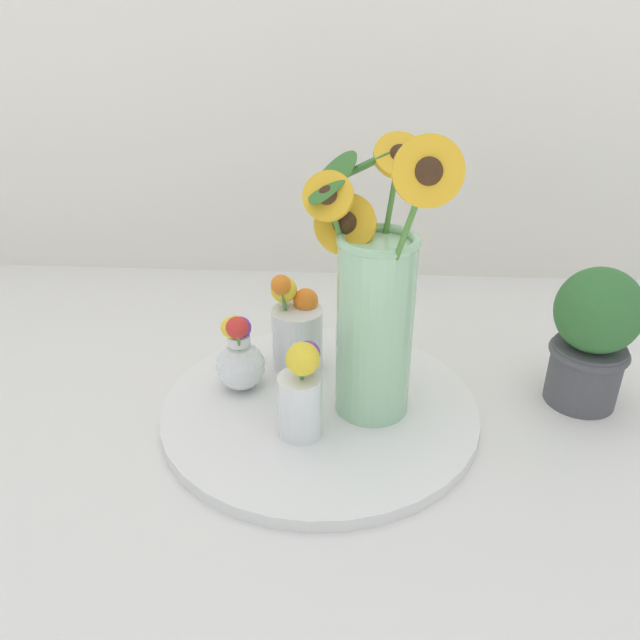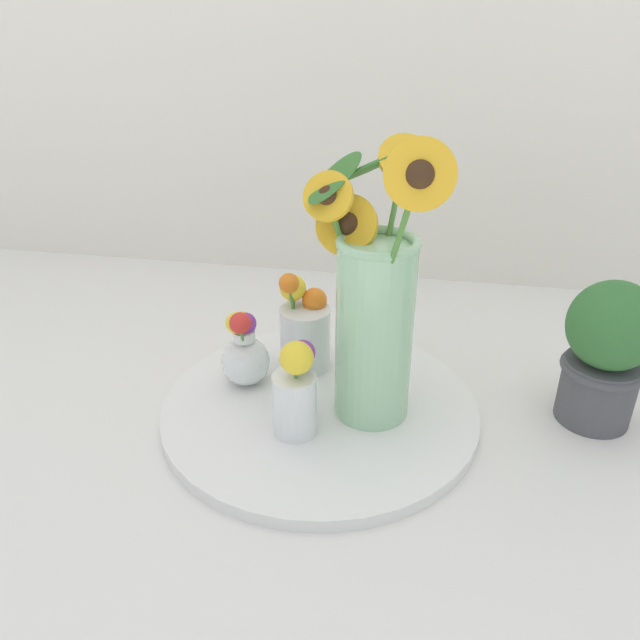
{
  "view_description": "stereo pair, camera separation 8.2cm",
  "coord_description": "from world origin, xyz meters",
  "px_view_note": "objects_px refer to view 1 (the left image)",
  "views": [
    {
      "loc": [
        0.07,
        -0.69,
        0.54
      ],
      "look_at": [
        0.03,
        0.03,
        0.15
      ],
      "focal_mm": 35.0,
      "sensor_mm": 36.0,
      "label": 1
    },
    {
      "loc": [
        0.15,
        -0.68,
        0.54
      ],
      "look_at": [
        0.03,
        0.03,
        0.15
      ],
      "focal_mm": 35.0,
      "sensor_mm": 36.0,
      "label": 2
    }
  ],
  "objects_px": {
    "serving_tray": "(320,409)",
    "mason_jar_sunflowers": "(374,309)",
    "vase_bulb_right": "(240,357)",
    "vase_small_back": "(297,330)",
    "potted_plant": "(593,335)",
    "vase_small_center": "(302,390)"
  },
  "relations": [
    {
      "from": "vase_bulb_right",
      "to": "vase_small_back",
      "type": "relative_size",
      "value": 0.81
    },
    {
      "from": "mason_jar_sunflowers",
      "to": "potted_plant",
      "type": "bearing_deg",
      "value": 10.73
    },
    {
      "from": "mason_jar_sunflowers",
      "to": "potted_plant",
      "type": "height_order",
      "value": "mason_jar_sunflowers"
    },
    {
      "from": "vase_small_center",
      "to": "potted_plant",
      "type": "bearing_deg",
      "value": 17.1
    },
    {
      "from": "potted_plant",
      "to": "vase_small_back",
      "type": "bearing_deg",
      "value": 174.3
    },
    {
      "from": "vase_bulb_right",
      "to": "potted_plant",
      "type": "relative_size",
      "value": 0.61
    },
    {
      "from": "serving_tray",
      "to": "vase_bulb_right",
      "type": "relative_size",
      "value": 3.52
    },
    {
      "from": "serving_tray",
      "to": "potted_plant",
      "type": "height_order",
      "value": "potted_plant"
    },
    {
      "from": "serving_tray",
      "to": "vase_bulb_right",
      "type": "distance_m",
      "value": 0.14
    },
    {
      "from": "mason_jar_sunflowers",
      "to": "vase_bulb_right",
      "type": "height_order",
      "value": "mason_jar_sunflowers"
    },
    {
      "from": "mason_jar_sunflowers",
      "to": "vase_small_back",
      "type": "height_order",
      "value": "mason_jar_sunflowers"
    },
    {
      "from": "serving_tray",
      "to": "vase_small_back",
      "type": "xyz_separation_m",
      "value": [
        -0.04,
        0.1,
        0.07
      ]
    },
    {
      "from": "vase_small_back",
      "to": "vase_small_center",
      "type": "bearing_deg",
      "value": -82.31
    },
    {
      "from": "vase_bulb_right",
      "to": "potted_plant",
      "type": "distance_m",
      "value": 0.5
    },
    {
      "from": "vase_bulb_right",
      "to": "vase_small_back",
      "type": "xyz_separation_m",
      "value": [
        0.08,
        0.07,
        0.01
      ]
    },
    {
      "from": "serving_tray",
      "to": "mason_jar_sunflowers",
      "type": "distance_m",
      "value": 0.18
    },
    {
      "from": "vase_small_back",
      "to": "potted_plant",
      "type": "distance_m",
      "value": 0.43
    },
    {
      "from": "vase_small_center",
      "to": "vase_small_back",
      "type": "relative_size",
      "value": 0.88
    },
    {
      "from": "vase_bulb_right",
      "to": "vase_small_center",
      "type": "bearing_deg",
      "value": -45.35
    },
    {
      "from": "mason_jar_sunflowers",
      "to": "vase_small_center",
      "type": "relative_size",
      "value": 2.89
    },
    {
      "from": "serving_tray",
      "to": "mason_jar_sunflowers",
      "type": "bearing_deg",
      "value": -0.4
    },
    {
      "from": "serving_tray",
      "to": "vase_small_back",
      "type": "relative_size",
      "value": 2.86
    }
  ]
}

